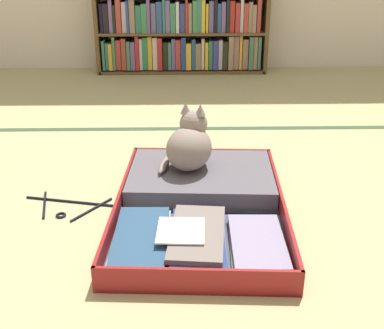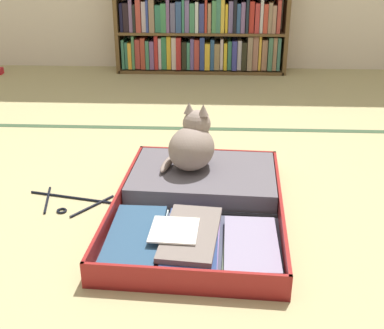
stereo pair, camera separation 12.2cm
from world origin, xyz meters
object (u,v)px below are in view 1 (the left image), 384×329
at_px(open_suitcase, 199,200).
at_px(clothes_hanger, 69,206).
at_px(bookshelf, 181,15).
at_px(black_cat, 190,145).

height_order(open_suitcase, clothes_hanger, open_suitcase).
distance_m(bookshelf, clothes_hanger, 2.35).
xyz_separation_m(open_suitcase, black_cat, (-0.03, 0.20, 0.16)).
bearing_deg(open_suitcase, clothes_hanger, 177.72).
bearing_deg(bookshelf, open_suitcase, -88.21).
height_order(bookshelf, open_suitcase, bookshelf).
distance_m(open_suitcase, black_cat, 0.25).
xyz_separation_m(black_cat, clothes_hanger, (-0.49, -0.18, -0.19)).
xyz_separation_m(bookshelf, clothes_hanger, (-0.46, -2.26, -0.44)).
height_order(bookshelf, clothes_hanger, bookshelf).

